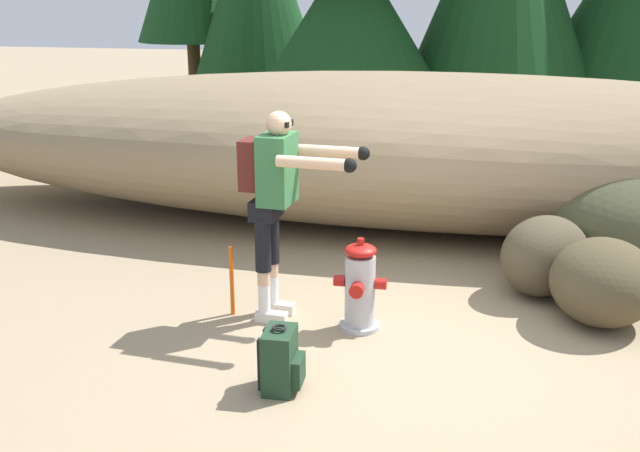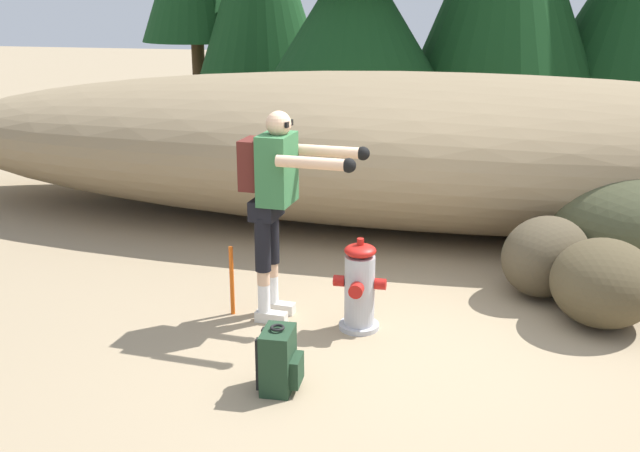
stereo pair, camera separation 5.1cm
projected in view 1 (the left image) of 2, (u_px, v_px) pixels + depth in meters
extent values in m
cube|color=#998466|center=(393.00, 343.00, 5.85)|extent=(56.00, 56.00, 0.04)
ellipsoid|color=#897556|center=(427.00, 149.00, 8.62)|extent=(12.60, 3.20, 1.74)
cylinder|color=#B2B2B7|center=(359.00, 325.00, 6.06)|extent=(0.33, 0.33, 0.04)
cylinder|color=#B2B2B7|center=(360.00, 290.00, 5.97)|extent=(0.24, 0.24, 0.58)
ellipsoid|color=red|center=(361.00, 250.00, 5.87)|extent=(0.25, 0.25, 0.10)
cylinder|color=red|center=(361.00, 241.00, 5.84)|extent=(0.06, 0.06, 0.05)
cylinder|color=red|center=(340.00, 281.00, 5.98)|extent=(0.09, 0.09, 0.09)
cylinder|color=red|center=(381.00, 284.00, 5.91)|extent=(0.09, 0.09, 0.09)
cylinder|color=red|center=(357.00, 290.00, 5.79)|extent=(0.11, 0.09, 0.11)
cube|color=beige|center=(279.00, 308.00, 6.34)|extent=(0.27, 0.12, 0.09)
cylinder|color=white|center=(272.00, 289.00, 6.30)|extent=(0.10, 0.10, 0.24)
cylinder|color=#DBAD89|center=(272.00, 269.00, 6.25)|extent=(0.10, 0.10, 0.12)
cylinder|color=black|center=(271.00, 237.00, 6.16)|extent=(0.13, 0.13, 0.45)
cube|color=beige|center=(272.00, 317.00, 6.15)|extent=(0.27, 0.12, 0.09)
cylinder|color=white|center=(264.00, 298.00, 6.12)|extent=(0.10, 0.10, 0.24)
cylinder|color=#DBAD89|center=(264.00, 278.00, 6.07)|extent=(0.10, 0.10, 0.12)
cylinder|color=black|center=(263.00, 244.00, 5.98)|extent=(0.13, 0.13, 0.45)
cube|color=black|center=(266.00, 208.00, 5.99)|extent=(0.22, 0.33, 0.16)
cube|color=#336B3D|center=(277.00, 169.00, 5.86)|extent=(0.27, 0.38, 0.56)
cube|color=#511E19|center=(253.00, 164.00, 5.91)|extent=(0.18, 0.29, 0.40)
sphere|color=#DBAD89|center=(279.00, 124.00, 5.75)|extent=(0.20, 0.20, 0.20)
cube|color=black|center=(289.00, 124.00, 5.73)|extent=(0.03, 0.15, 0.04)
cylinder|color=#DBAD89|center=(330.00, 151.00, 5.93)|extent=(0.59, 0.13, 0.09)
sphere|color=black|center=(363.00, 153.00, 5.86)|extent=(0.11, 0.11, 0.11)
cylinder|color=#DBAD89|center=(314.00, 163.00, 5.53)|extent=(0.59, 0.13, 0.09)
sphere|color=black|center=(349.00, 165.00, 5.46)|extent=(0.11, 0.11, 0.11)
cube|color=#1E3823|center=(280.00, 360.00, 5.07)|extent=(0.21, 0.31, 0.44)
cube|color=#1E3823|center=(299.00, 370.00, 5.07)|extent=(0.07, 0.21, 0.20)
torus|color=black|center=(279.00, 328.00, 5.00)|extent=(0.10, 0.10, 0.02)
cube|color=black|center=(266.00, 353.00, 5.17)|extent=(0.03, 0.05, 0.37)
cube|color=black|center=(260.00, 364.00, 5.01)|extent=(0.03, 0.05, 0.37)
ellipsoid|color=#3F422B|center=(633.00, 218.00, 7.23)|extent=(2.31, 2.34, 1.02)
ellipsoid|color=#4A402E|center=(545.00, 256.00, 6.65)|extent=(1.10, 1.14, 0.72)
ellipsoid|color=#4A3F2A|center=(603.00, 282.00, 6.08)|extent=(0.94, 1.04, 0.71)
cylinder|color=#47331E|center=(196.00, 87.00, 14.31)|extent=(0.24, 0.24, 1.70)
cylinder|color=#47331E|center=(260.00, 112.00, 13.60)|extent=(0.28, 0.28, 1.01)
cylinder|color=#47331E|center=(350.00, 128.00, 11.82)|extent=(0.35, 0.35, 1.06)
cone|color=#143D19|center=(352.00, 19.00, 11.32)|extent=(2.95, 2.95, 2.30)
cylinder|color=#47331E|center=(494.00, 115.00, 12.27)|extent=(0.34, 0.34, 1.32)
cylinder|color=#47331E|center=(622.00, 114.00, 12.55)|extent=(0.35, 0.35, 1.26)
cylinder|color=#E55914|center=(232.00, 281.00, 6.23)|extent=(0.04, 0.04, 0.60)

